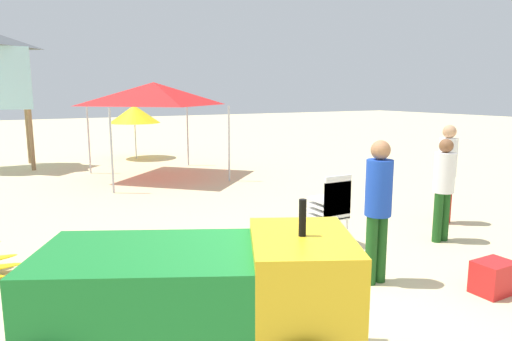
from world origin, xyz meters
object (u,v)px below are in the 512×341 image
at_px(lifeguard_near_left, 447,167).
at_px(beach_umbrella_left, 134,114).
at_px(lifeguard_near_center, 378,202).
at_px(utility_cart, 202,287).
at_px(cooler_box, 493,277).
at_px(stacked_plastic_chairs, 332,204).
at_px(lifeguard_far_right, 444,183).
at_px(popup_canopy, 154,94).

height_order(lifeguard_near_left, beach_umbrella_left, beach_umbrella_left).
bearing_deg(lifeguard_near_left, lifeguard_near_center, -155.39).
xyz_separation_m(utility_cart, lifeguard_near_center, (2.59, 0.72, 0.24)).
distance_m(lifeguard_near_left, beach_umbrella_left, 11.21).
relative_size(utility_cart, cooler_box, 6.17).
relative_size(lifeguard_near_left, lifeguard_near_center, 1.00).
height_order(stacked_plastic_chairs, lifeguard_near_left, lifeguard_near_left).
height_order(utility_cart, lifeguard_far_right, lifeguard_far_right).
bearing_deg(lifeguard_near_center, popup_canopy, 91.31).
bearing_deg(lifeguard_near_center, lifeguard_far_right, 18.77).
bearing_deg(popup_canopy, lifeguard_near_center, -88.69).
height_order(utility_cart, popup_canopy, popup_canopy).
relative_size(lifeguard_near_center, lifeguard_far_right, 1.09).
bearing_deg(lifeguard_near_center, stacked_plastic_chairs, 73.41).
height_order(lifeguard_near_left, popup_canopy, popup_canopy).
distance_m(lifeguard_far_right, popup_canopy, 8.04).
xyz_separation_m(lifeguard_near_center, beach_umbrella_left, (0.27, 12.22, 0.54)).
bearing_deg(stacked_plastic_chairs, beach_umbrella_left, 90.72).
bearing_deg(lifeguard_near_center, lifeguard_near_left, 24.61).
distance_m(lifeguard_near_center, beach_umbrella_left, 12.24).
bearing_deg(lifeguard_near_left, popup_canopy, 114.21).
xyz_separation_m(lifeguard_near_left, cooler_box, (-1.95, -2.25, -0.83)).
relative_size(lifeguard_near_left, lifeguard_far_right, 1.09).
bearing_deg(utility_cart, cooler_box, -2.96).
height_order(utility_cart, lifeguard_near_center, lifeguard_near_center).
bearing_deg(lifeguard_far_right, utility_cart, -163.08).
distance_m(stacked_plastic_chairs, lifeguard_near_left, 2.56).
relative_size(popup_canopy, cooler_box, 6.71).
xyz_separation_m(lifeguard_far_right, cooler_box, (-1.06, -1.60, -0.74)).
height_order(popup_canopy, beach_umbrella_left, popup_canopy).
bearing_deg(lifeguard_far_right, cooler_box, -123.47).
relative_size(utility_cart, lifeguard_near_center, 1.59).
bearing_deg(beach_umbrella_left, lifeguard_far_right, -81.26).
bearing_deg(cooler_box, lifeguard_near_center, 137.74).
distance_m(beach_umbrella_left, cooler_box, 13.21).
bearing_deg(stacked_plastic_chairs, utility_cart, -145.15).
distance_m(lifeguard_near_left, lifeguard_far_right, 1.11).
distance_m(utility_cart, lifeguard_far_right, 4.85).
relative_size(lifeguard_far_right, cooler_box, 3.57).
bearing_deg(cooler_box, utility_cart, 177.04).
height_order(stacked_plastic_chairs, cooler_box, stacked_plastic_chairs).
bearing_deg(lifeguard_near_left, utility_cart, -159.56).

